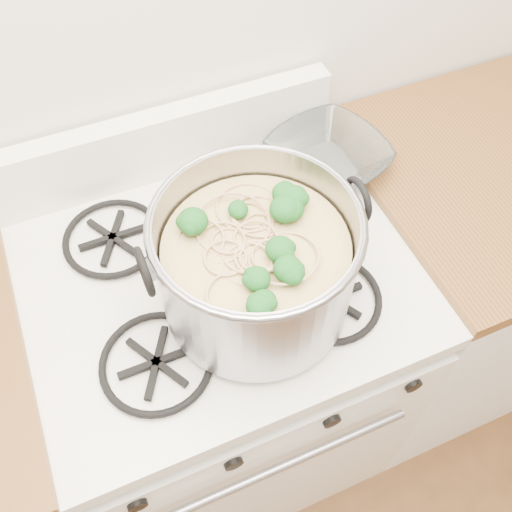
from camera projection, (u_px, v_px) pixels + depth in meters
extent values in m
cube|color=white|center=(227.00, 373.00, 1.53)|extent=(0.76, 0.65, 0.81)
cube|color=white|center=(217.00, 275.00, 1.15)|extent=(0.76, 0.65, 0.04)
cube|color=black|center=(275.00, 483.00, 1.36)|extent=(0.58, 0.02, 0.46)
cube|color=black|center=(217.00, 267.00, 1.12)|extent=(0.60, 0.56, 0.02)
cylinder|color=black|center=(136.00, 500.00, 0.99)|extent=(0.04, 0.03, 0.04)
cylinder|color=black|center=(232.00, 459.00, 1.04)|extent=(0.04, 0.03, 0.04)
cylinder|color=black|center=(330.00, 417.00, 1.08)|extent=(0.04, 0.03, 0.04)
cylinder|color=black|center=(411.00, 382.00, 1.12)|extent=(0.04, 0.03, 0.04)
cube|color=silver|center=(34.00, 442.00, 1.39)|extent=(0.25, 0.65, 0.88)
cube|color=silver|center=(500.00, 261.00, 1.71)|extent=(1.00, 0.65, 0.88)
cylinder|color=#97979F|center=(256.00, 264.00, 0.97)|extent=(0.34, 0.34, 0.23)
torus|color=#97979F|center=(256.00, 224.00, 0.89)|extent=(0.35, 0.35, 0.01)
torus|color=black|center=(145.00, 272.00, 0.86)|extent=(0.01, 0.08, 0.08)
torus|color=black|center=(358.00, 200.00, 0.95)|extent=(0.01, 0.08, 0.08)
cylinder|color=tan|center=(256.00, 273.00, 1.00)|extent=(0.31, 0.31, 0.17)
sphere|color=#155219|center=(256.00, 239.00, 0.92)|extent=(0.04, 0.04, 0.04)
sphere|color=#155219|center=(256.00, 239.00, 0.92)|extent=(0.04, 0.04, 0.04)
sphere|color=#155219|center=(256.00, 239.00, 0.92)|extent=(0.04, 0.04, 0.04)
sphere|color=#155219|center=(256.00, 239.00, 0.92)|extent=(0.04, 0.04, 0.04)
sphere|color=#155219|center=(256.00, 239.00, 0.92)|extent=(0.04, 0.04, 0.04)
sphere|color=#155219|center=(256.00, 239.00, 0.92)|extent=(0.04, 0.04, 0.04)
sphere|color=#155219|center=(256.00, 239.00, 0.92)|extent=(0.04, 0.04, 0.04)
sphere|color=#155219|center=(256.00, 239.00, 0.92)|extent=(0.04, 0.04, 0.04)
sphere|color=#155219|center=(256.00, 239.00, 0.92)|extent=(0.04, 0.04, 0.04)
sphere|color=#155219|center=(256.00, 239.00, 0.92)|extent=(0.04, 0.04, 0.04)
sphere|color=#155219|center=(256.00, 239.00, 0.92)|extent=(0.04, 0.04, 0.04)
sphere|color=#155219|center=(256.00, 239.00, 0.92)|extent=(0.04, 0.04, 0.04)
imported|color=white|center=(327.00, 163.00, 1.25)|extent=(0.12, 0.12, 0.02)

